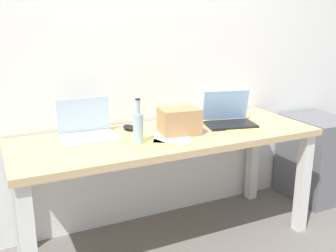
% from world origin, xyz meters
% --- Properties ---
extents(ground_plane, '(8.00, 8.00, 0.00)m').
position_xyz_m(ground_plane, '(0.00, 0.00, 0.00)').
color(ground_plane, slate).
extents(back_wall, '(5.20, 0.08, 2.60)m').
position_xyz_m(back_wall, '(0.00, 0.39, 1.30)').
color(back_wall, white).
rests_on(back_wall, ground).
extents(desk, '(1.85, 0.66, 0.72)m').
position_xyz_m(desk, '(0.00, 0.00, 0.63)').
color(desk, tan).
rests_on(desk, ground).
extents(laptop_left, '(0.32, 0.25, 0.23)m').
position_xyz_m(laptop_left, '(-0.46, 0.13, 0.77)').
color(laptop_left, silver).
rests_on(laptop_left, desk).
extents(laptop_right, '(0.35, 0.28, 0.22)m').
position_xyz_m(laptop_right, '(0.45, 0.02, 0.77)').
color(laptop_right, black).
rests_on(laptop_right, desk).
extents(beer_bottle, '(0.06, 0.06, 0.26)m').
position_xyz_m(beer_bottle, '(-0.23, -0.10, 0.82)').
color(beer_bottle, '#99B7C1').
rests_on(beer_bottle, desk).
extents(computer_mouse, '(0.08, 0.11, 0.03)m').
position_xyz_m(computer_mouse, '(-0.18, 0.18, 0.74)').
color(computer_mouse, black).
rests_on(computer_mouse, desk).
extents(cardboard_box, '(0.25, 0.21, 0.16)m').
position_xyz_m(cardboard_box, '(0.07, -0.02, 0.80)').
color(cardboard_box, tan).
rests_on(cardboard_box, desk).
extents(paper_yellow_folder, '(0.28, 0.34, 0.00)m').
position_xyz_m(paper_yellow_folder, '(-0.22, -0.06, 0.73)').
color(paper_yellow_folder, '#F4E06B').
rests_on(paper_yellow_folder, desk).
extents(paper_sheet_front_right, '(0.23, 0.31, 0.00)m').
position_xyz_m(paper_sheet_front_right, '(0.46, -0.09, 0.73)').
color(paper_sheet_front_right, '#F4E06B').
rests_on(paper_sheet_front_right, desk).
extents(paper_sheet_center, '(0.32, 0.36, 0.00)m').
position_xyz_m(paper_sheet_center, '(0.01, -0.04, 0.73)').
color(paper_sheet_center, white).
rests_on(paper_sheet_center, desk).
extents(filing_cabinet, '(0.40, 0.48, 0.66)m').
position_xyz_m(filing_cabinet, '(1.34, 0.08, 0.33)').
color(filing_cabinet, slate).
rests_on(filing_cabinet, ground).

